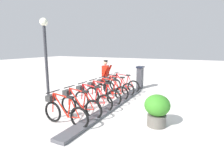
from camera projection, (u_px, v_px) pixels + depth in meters
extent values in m
plane|color=beige|center=(113.00, 107.00, 7.15)|extent=(60.00, 60.00, 0.00)
cube|color=#47474C|center=(113.00, 106.00, 7.14)|extent=(0.44, 6.19, 0.10)
cube|color=#38383D|center=(140.00, 78.00, 10.27)|extent=(0.28, 0.44, 1.20)
cube|color=#194C8C|center=(138.00, 72.00, 10.27)|extent=(0.03, 0.30, 0.40)
cube|color=black|center=(140.00, 67.00, 10.15)|extent=(0.36, 0.52, 0.08)
torus|color=black|center=(133.00, 87.00, 9.29)|extent=(0.67, 0.09, 0.67)
torus|color=black|center=(115.00, 85.00, 9.78)|extent=(0.67, 0.09, 0.67)
cylinder|color=red|center=(121.00, 80.00, 9.57)|extent=(0.60, 0.06, 0.70)
cylinder|color=red|center=(127.00, 81.00, 9.41)|extent=(0.16, 0.05, 0.61)
cylinder|color=red|center=(122.00, 75.00, 9.48)|extent=(0.69, 0.07, 0.11)
cylinder|color=red|center=(130.00, 87.00, 9.39)|extent=(0.43, 0.05, 0.09)
cylinder|color=red|center=(131.00, 81.00, 9.31)|extent=(0.33, 0.04, 0.56)
cylinder|color=red|center=(116.00, 79.00, 9.71)|extent=(0.10, 0.04, 0.62)
cube|color=black|center=(128.00, 75.00, 9.33)|extent=(0.22, 0.11, 0.06)
cylinder|color=black|center=(116.00, 73.00, 9.63)|extent=(0.05, 0.54, 0.03)
cube|color=#2D2D2D|center=(114.00, 77.00, 9.72)|extent=(0.21, 0.29, 0.18)
torus|color=black|center=(128.00, 90.00, 8.61)|extent=(0.67, 0.09, 0.67)
torus|color=black|center=(109.00, 88.00, 9.10)|extent=(0.67, 0.09, 0.67)
cylinder|color=red|center=(115.00, 83.00, 8.89)|extent=(0.60, 0.06, 0.70)
cylinder|color=red|center=(121.00, 84.00, 8.74)|extent=(0.16, 0.05, 0.61)
cylinder|color=red|center=(116.00, 77.00, 8.81)|extent=(0.69, 0.07, 0.11)
cylinder|color=red|center=(124.00, 90.00, 8.71)|extent=(0.43, 0.05, 0.09)
cylinder|color=red|center=(125.00, 84.00, 8.63)|extent=(0.33, 0.04, 0.56)
cylinder|color=red|center=(109.00, 82.00, 9.03)|extent=(0.10, 0.04, 0.62)
cube|color=black|center=(122.00, 77.00, 8.65)|extent=(0.22, 0.11, 0.06)
cylinder|color=black|center=(110.00, 75.00, 8.95)|extent=(0.05, 0.54, 0.03)
cube|color=#2D2D2D|center=(108.00, 79.00, 9.04)|extent=(0.21, 0.29, 0.18)
torus|color=black|center=(122.00, 94.00, 7.93)|extent=(0.67, 0.09, 0.67)
torus|color=black|center=(101.00, 91.00, 8.42)|extent=(0.67, 0.09, 0.67)
cylinder|color=red|center=(108.00, 86.00, 8.21)|extent=(0.60, 0.06, 0.70)
cylinder|color=red|center=(114.00, 87.00, 8.06)|extent=(0.16, 0.05, 0.61)
cylinder|color=red|center=(109.00, 79.00, 8.13)|extent=(0.69, 0.07, 0.11)
cylinder|color=red|center=(117.00, 94.00, 8.03)|extent=(0.43, 0.05, 0.09)
cylinder|color=red|center=(119.00, 87.00, 7.95)|extent=(0.33, 0.04, 0.56)
cylinder|color=red|center=(102.00, 84.00, 8.35)|extent=(0.10, 0.04, 0.62)
cube|color=black|center=(115.00, 80.00, 7.97)|extent=(0.22, 0.11, 0.06)
cylinder|color=black|center=(102.00, 77.00, 8.27)|extent=(0.05, 0.54, 0.03)
cube|color=#2D2D2D|center=(100.00, 81.00, 8.36)|extent=(0.21, 0.29, 0.18)
torus|color=black|center=(114.00, 98.00, 7.25)|extent=(0.67, 0.09, 0.67)
torus|color=black|center=(92.00, 95.00, 7.74)|extent=(0.67, 0.09, 0.67)
cylinder|color=red|center=(99.00, 89.00, 7.53)|extent=(0.60, 0.06, 0.70)
cylinder|color=red|center=(106.00, 91.00, 7.38)|extent=(0.16, 0.05, 0.61)
cylinder|color=red|center=(100.00, 82.00, 7.45)|extent=(0.69, 0.07, 0.11)
cylinder|color=red|center=(109.00, 98.00, 7.36)|extent=(0.43, 0.05, 0.09)
cylinder|color=red|center=(111.00, 91.00, 7.27)|extent=(0.33, 0.04, 0.56)
cylinder|color=red|center=(93.00, 88.00, 7.67)|extent=(0.10, 0.04, 0.62)
cube|color=black|center=(107.00, 83.00, 7.29)|extent=(0.22, 0.11, 0.06)
cylinder|color=black|center=(93.00, 80.00, 7.59)|extent=(0.05, 0.54, 0.03)
cube|color=#2D2D2D|center=(91.00, 84.00, 7.68)|extent=(0.21, 0.29, 0.18)
torus|color=black|center=(105.00, 103.00, 6.57)|extent=(0.67, 0.09, 0.67)
torus|color=black|center=(82.00, 99.00, 7.06)|extent=(0.67, 0.09, 0.67)
cylinder|color=red|center=(89.00, 93.00, 6.85)|extent=(0.60, 0.06, 0.70)
cylinder|color=red|center=(96.00, 95.00, 6.70)|extent=(0.16, 0.05, 0.61)
cylinder|color=red|center=(90.00, 86.00, 6.77)|extent=(0.69, 0.07, 0.11)
cylinder|color=red|center=(100.00, 103.00, 6.68)|extent=(0.43, 0.05, 0.09)
cylinder|color=red|center=(101.00, 95.00, 6.59)|extent=(0.33, 0.04, 0.56)
cylinder|color=red|center=(82.00, 92.00, 6.99)|extent=(0.10, 0.04, 0.62)
cube|color=black|center=(98.00, 87.00, 6.61)|extent=(0.22, 0.11, 0.06)
cylinder|color=black|center=(82.00, 83.00, 6.91)|extent=(0.05, 0.54, 0.03)
cube|color=#2D2D2D|center=(80.00, 88.00, 7.00)|extent=(0.21, 0.29, 0.18)
torus|color=black|center=(94.00, 110.00, 5.89)|extent=(0.67, 0.09, 0.67)
torus|color=black|center=(69.00, 105.00, 6.38)|extent=(0.67, 0.09, 0.67)
cylinder|color=red|center=(76.00, 99.00, 6.17)|extent=(0.60, 0.06, 0.70)
cylinder|color=red|center=(84.00, 101.00, 6.02)|extent=(0.16, 0.05, 0.61)
cylinder|color=red|center=(77.00, 90.00, 6.09)|extent=(0.69, 0.07, 0.11)
cylinder|color=red|center=(88.00, 109.00, 6.00)|extent=(0.43, 0.05, 0.09)
cylinder|color=red|center=(90.00, 101.00, 5.92)|extent=(0.33, 0.04, 0.56)
cylinder|color=red|center=(69.00, 97.00, 6.31)|extent=(0.10, 0.04, 0.62)
cube|color=black|center=(86.00, 91.00, 5.93)|extent=(0.22, 0.11, 0.06)
cylinder|color=black|center=(69.00, 87.00, 6.23)|extent=(0.05, 0.54, 0.03)
cube|color=#2D2D2D|center=(67.00, 92.00, 6.32)|extent=(0.21, 0.29, 0.18)
torus|color=black|center=(79.00, 118.00, 5.22)|extent=(0.67, 0.09, 0.67)
torus|color=black|center=(53.00, 112.00, 5.70)|extent=(0.67, 0.09, 0.67)
cylinder|color=red|center=(61.00, 105.00, 5.49)|extent=(0.60, 0.06, 0.70)
cylinder|color=red|center=(69.00, 108.00, 5.34)|extent=(0.16, 0.05, 0.61)
cylinder|color=red|center=(62.00, 96.00, 5.41)|extent=(0.69, 0.07, 0.11)
cylinder|color=red|center=(74.00, 117.00, 5.32)|extent=(0.43, 0.05, 0.09)
cylinder|color=red|center=(75.00, 108.00, 5.24)|extent=(0.33, 0.04, 0.56)
cylinder|color=red|center=(53.00, 103.00, 5.63)|extent=(0.10, 0.04, 0.62)
cube|color=black|center=(70.00, 97.00, 5.25)|extent=(0.22, 0.11, 0.06)
cylinder|color=black|center=(53.00, 92.00, 5.55)|extent=(0.05, 0.54, 0.03)
cube|color=#2D2D2D|center=(51.00, 98.00, 5.64)|extent=(0.21, 0.29, 0.18)
cube|color=white|center=(107.00, 90.00, 9.85)|extent=(0.27, 0.13, 0.10)
cube|color=white|center=(104.00, 90.00, 9.69)|extent=(0.27, 0.13, 0.10)
cylinder|color=black|center=(106.00, 83.00, 9.79)|extent=(0.15, 0.15, 0.82)
cylinder|color=black|center=(105.00, 84.00, 9.61)|extent=(0.15, 0.15, 0.82)
cube|color=red|center=(105.00, 71.00, 9.58)|extent=(0.29, 0.42, 0.56)
cylinder|color=red|center=(109.00, 70.00, 9.77)|extent=(0.34, 0.13, 0.57)
cylinder|color=red|center=(105.00, 71.00, 9.30)|extent=(0.34, 0.13, 0.57)
sphere|color=tan|center=(105.00, 63.00, 9.50)|extent=(0.22, 0.22, 0.22)
cylinder|color=black|center=(106.00, 61.00, 9.47)|extent=(0.22, 0.22, 0.06)
cylinder|color=#2D2D33|center=(46.00, 65.00, 7.52)|extent=(0.12, 0.12, 3.23)
sphere|color=#F2EDCC|center=(44.00, 22.00, 7.21)|extent=(0.32, 0.32, 0.32)
cylinder|color=#59544C|center=(157.00, 120.00, 5.44)|extent=(0.56, 0.56, 0.35)
ellipsoid|color=#337C22|center=(157.00, 105.00, 5.35)|extent=(0.76, 0.76, 0.64)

